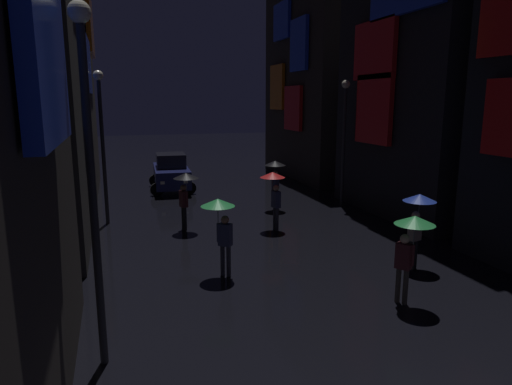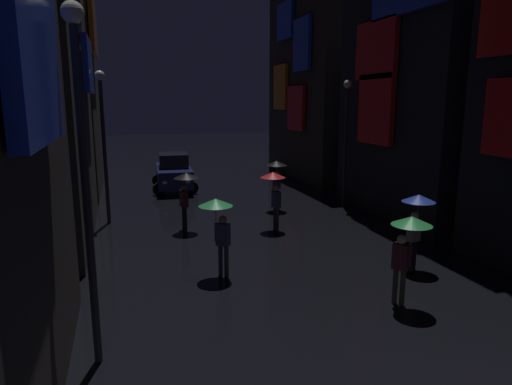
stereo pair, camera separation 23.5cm
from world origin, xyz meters
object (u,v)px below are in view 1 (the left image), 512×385
(pedestrian_far_right_black, at_px, (275,171))
(streetlamp_left_far, at_px, (102,130))
(pedestrian_midstreet_centre_green, at_px, (411,235))
(streetlamp_right_far, at_px, (344,128))
(pedestrian_foreground_left_blue, at_px, (418,210))
(car_distant, at_px, (171,173))
(pedestrian_foreground_right_black, at_px, (185,185))
(pedestrian_near_crossing_green, at_px, (220,216))
(streetlamp_left_near, at_px, (89,153))
(pedestrian_midstreet_left_red, at_px, (274,185))

(pedestrian_far_right_black, bearing_deg, streetlamp_left_far, -177.59)
(pedestrian_midstreet_centre_green, xyz_separation_m, streetlamp_right_far, (3.34, 9.53, 1.76))
(pedestrian_far_right_black, distance_m, streetlamp_left_far, 7.17)
(pedestrian_foreground_left_blue, bearing_deg, pedestrian_midstreet_centre_green, -129.94)
(car_distant, xyz_separation_m, streetlamp_right_far, (6.83, -5.88, 2.51))
(streetlamp_left_far, bearing_deg, pedestrian_midstreet_centre_green, -54.91)
(pedestrian_far_right_black, distance_m, car_distant, 6.80)
(pedestrian_foreground_right_black, relative_size, pedestrian_midstreet_centre_green, 1.00)
(pedestrian_near_crossing_green, bearing_deg, streetlamp_left_near, -130.74)
(pedestrian_midstreet_centre_green, bearing_deg, car_distant, 102.76)
(streetlamp_left_far, bearing_deg, pedestrian_foreground_right_black, -34.08)
(streetlamp_left_far, bearing_deg, car_distant, 61.85)
(streetlamp_left_near, bearing_deg, pedestrian_midstreet_centre_green, 3.71)
(pedestrian_near_crossing_green, distance_m, car_distant, 12.43)
(pedestrian_near_crossing_green, height_order, streetlamp_right_far, streetlamp_right_far)
(pedestrian_near_crossing_green, xyz_separation_m, pedestrian_far_right_black, (3.96, 6.77, 0.00))
(pedestrian_midstreet_centre_green, height_order, streetlamp_left_far, streetlamp_left_far)
(pedestrian_near_crossing_green, xyz_separation_m, streetlamp_left_near, (-2.95, -3.43, 2.13))
(pedestrian_midstreet_centre_green, xyz_separation_m, streetlamp_left_near, (-6.66, -0.43, 2.13))
(pedestrian_near_crossing_green, relative_size, streetlamp_right_far, 0.39)
(pedestrian_far_right_black, distance_m, streetlamp_right_far, 3.56)
(pedestrian_foreground_right_black, distance_m, streetlamp_left_far, 3.80)
(pedestrian_near_crossing_green, relative_size, pedestrian_foreground_left_blue, 1.00)
(pedestrian_foreground_left_blue, relative_size, pedestrian_midstreet_left_red, 1.00)
(car_distant, bearing_deg, pedestrian_midstreet_left_red, -73.15)
(streetlamp_left_near, bearing_deg, pedestrian_midstreet_left_red, 51.27)
(pedestrian_near_crossing_green, height_order, streetlamp_left_far, streetlamp_left_far)
(pedestrian_far_right_black, distance_m, pedestrian_midstreet_centre_green, 9.77)
(pedestrian_foreground_right_black, bearing_deg, pedestrian_foreground_left_blue, -45.89)
(pedestrian_midstreet_centre_green, bearing_deg, streetlamp_right_far, 70.70)
(pedestrian_foreground_right_black, relative_size, streetlamp_left_far, 0.37)
(pedestrian_midstreet_centre_green, distance_m, streetlamp_left_far, 11.74)
(pedestrian_foreground_left_blue, relative_size, pedestrian_midstreet_centre_green, 1.00)
(pedestrian_near_crossing_green, height_order, streetlamp_left_near, streetlamp_left_near)
(pedestrian_midstreet_centre_green, distance_m, streetlamp_left_near, 7.01)
(pedestrian_midstreet_centre_green, xyz_separation_m, car_distant, (-3.49, 15.41, -0.74))
(pedestrian_near_crossing_green, bearing_deg, car_distant, 88.99)
(pedestrian_far_right_black, bearing_deg, pedestrian_near_crossing_green, -120.30)
(pedestrian_near_crossing_green, height_order, pedestrian_foreground_left_blue, same)
(pedestrian_near_crossing_green, distance_m, pedestrian_midstreet_centre_green, 4.77)
(pedestrian_far_right_black, distance_m, streetlamp_left_near, 12.51)
(pedestrian_foreground_right_black, xyz_separation_m, streetlamp_left_near, (-2.74, -8.06, 2.13))
(streetlamp_right_far, relative_size, streetlamp_left_far, 0.96)
(streetlamp_right_far, distance_m, streetlamp_left_far, 10.00)
(pedestrian_foreground_right_black, distance_m, pedestrian_midstreet_left_red, 3.16)
(pedestrian_near_crossing_green, xyz_separation_m, streetlamp_right_far, (7.05, 6.53, 1.76))
(pedestrian_foreground_right_black, height_order, pedestrian_midstreet_centre_green, same)
(streetlamp_right_far, bearing_deg, pedestrian_foreground_left_blue, -102.81)
(streetlamp_right_far, height_order, streetlamp_left_far, streetlamp_left_far)
(streetlamp_right_far, height_order, streetlamp_left_near, streetlamp_left_near)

